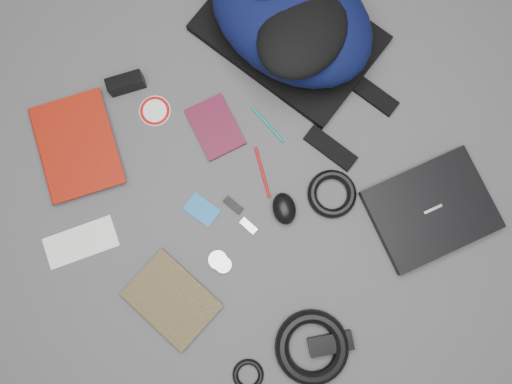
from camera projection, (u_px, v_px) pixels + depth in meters
ground at (256, 193)px, 1.39m from camera, size 4.00×4.00×0.00m
backpack at (292, 17)px, 1.34m from camera, size 0.52×0.62×0.22m
laptop at (431, 210)px, 1.37m from camera, size 0.36×0.30×0.03m
textbook_red at (40, 157)px, 1.39m from camera, size 0.28×0.33×0.03m
comic_book at (150, 323)px, 1.33m from camera, size 0.22×0.26×0.02m
envelope at (81, 242)px, 1.37m from camera, size 0.21×0.13×0.00m
dvd_case at (215, 127)px, 1.41m from camera, size 0.14×0.18×0.01m
compact_camera at (126, 83)px, 1.40m from camera, size 0.11×0.06×0.06m
sticker_disc at (155, 111)px, 1.42m from camera, size 0.11×0.11×0.00m
pen_teal at (268, 125)px, 1.41m from camera, size 0.02×0.13×0.01m
pen_red at (262, 172)px, 1.39m from camera, size 0.06×0.14×0.01m
id_badge at (202, 210)px, 1.38m from camera, size 0.09×0.10×0.00m
usb_black at (233, 205)px, 1.38m from camera, size 0.04×0.06×0.01m
usb_silver at (249, 226)px, 1.37m from camera, size 0.03×0.05×0.01m
mouse at (284, 209)px, 1.36m from camera, size 0.09×0.11×0.05m
headphone_left at (218, 260)px, 1.36m from camera, size 0.05×0.05×0.01m
headphone_right at (223, 265)px, 1.36m from camera, size 0.05×0.05×0.01m
cable_coil at (332, 194)px, 1.38m from camera, size 0.14×0.14×0.03m
power_brick at (331, 343)px, 1.32m from camera, size 0.13×0.09×0.03m
power_cord_coil at (312, 347)px, 1.31m from camera, size 0.26×0.26×0.04m
earbud_coil at (248, 375)px, 1.31m from camera, size 0.09×0.09×0.02m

